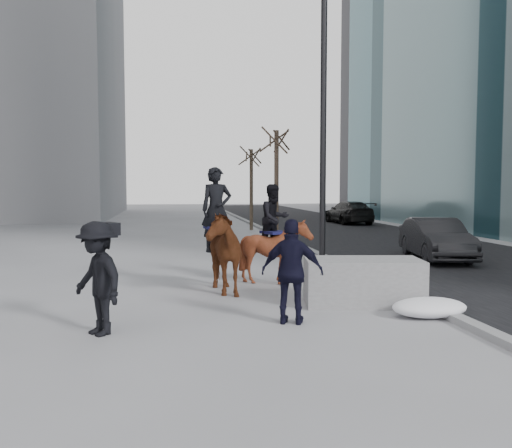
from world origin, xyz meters
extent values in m
plane|color=gray|center=(0.00, 0.00, 0.00)|extent=(120.00, 120.00, 0.00)
cube|color=black|center=(7.00, 10.00, 0.01)|extent=(8.00, 90.00, 0.01)
cube|color=gray|center=(3.00, 10.00, 0.06)|extent=(0.25, 90.00, 0.12)
cube|color=gray|center=(1.91, -0.03, 0.44)|extent=(2.37, 1.45, 0.89)
imported|color=black|center=(6.42, 5.77, 0.65)|extent=(2.02, 4.12, 1.30)
imported|color=black|center=(9.03, 21.95, 0.68)|extent=(2.10, 4.79, 1.37)
imported|color=#48240E|center=(-0.78, 1.64, 0.88)|extent=(1.28, 2.22, 1.77)
imported|color=black|center=(-0.78, 1.79, 1.78)|extent=(0.74, 0.54, 1.85)
cube|color=#0E0E36|center=(-0.78, 1.79, 1.39)|extent=(0.56, 0.63, 0.06)
imported|color=#4F240F|center=(0.65, 2.38, 0.77)|extent=(1.69, 1.77, 1.53)
imported|color=black|center=(0.65, 2.53, 1.54)|extent=(0.95, 0.87, 1.60)
cube|color=#10103C|center=(0.65, 2.53, 1.20)|extent=(0.67, 0.71, 0.06)
imported|color=black|center=(0.22, -1.27, 0.88)|extent=(1.11, 0.74, 1.75)
cylinder|color=#DB3E0C|center=(0.17, -0.72, 1.15)|extent=(0.04, 0.18, 0.07)
imported|color=black|center=(-2.88, -1.46, 0.88)|extent=(1.20, 1.30, 1.75)
cube|color=black|center=(-2.73, -1.21, 1.62)|extent=(0.39, 0.42, 0.20)
cylinder|color=black|center=(2.60, 5.26, 4.50)|extent=(0.18, 0.18, 9.00)
ellipsoid|color=white|center=(2.70, -1.20, 0.17)|extent=(1.34, 0.85, 0.34)
ellipsoid|color=white|center=(2.70, 2.84, 0.18)|extent=(1.40, 0.89, 0.35)
camera|label=1|loc=(-1.76, -9.96, 2.29)|focal=38.00mm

